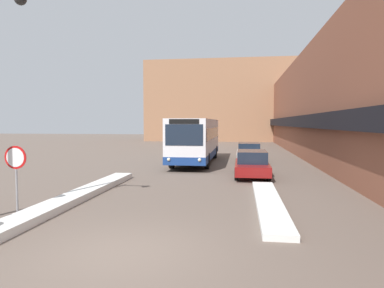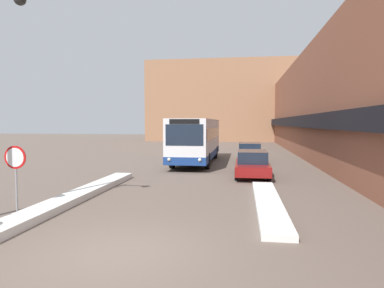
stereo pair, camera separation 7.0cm
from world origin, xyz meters
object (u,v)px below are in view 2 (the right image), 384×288
(city_bus, at_px, (197,139))
(stop_sign, at_px, (15,164))
(parked_car_middle, at_px, (249,152))
(parked_car_front, at_px, (252,163))

(city_bus, distance_m, stop_sign, 15.31)
(parked_car_middle, bearing_deg, stop_sign, -115.88)
(parked_car_front, distance_m, stop_sign, 11.81)
(parked_car_front, xyz_separation_m, parked_car_middle, (0.00, 7.45, -0.00))
(city_bus, relative_size, parked_car_middle, 2.41)
(parked_car_middle, bearing_deg, city_bus, -159.69)
(parked_car_front, relative_size, parked_car_middle, 0.99)
(stop_sign, bearing_deg, city_bus, 74.90)
(parked_car_front, height_order, stop_sign, stop_sign)
(parked_car_middle, bearing_deg, parked_car_front, -90.00)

